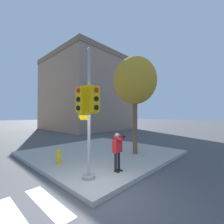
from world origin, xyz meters
TOP-DOWN VIEW (x-y plane):
  - ground_plane at (0.00, 0.00)m, footprint 160.00×160.00m
  - sidewalk_corner at (3.50, 3.50)m, footprint 8.00×8.00m
  - traffic_signal_pole at (0.27, 0.77)m, footprint 0.79×1.11m
  - person_photographer at (1.63, 0.47)m, footprint 0.50×0.53m
  - street_tree at (4.50, 1.55)m, footprint 2.62×2.62m
  - fire_hydrant at (0.44, 3.18)m, footprint 0.21×0.27m
  - building_right at (13.75, 18.72)m, footprint 12.28×13.62m

SIDE VIEW (x-z plane):
  - ground_plane at x=0.00m, z-range 0.00..0.00m
  - sidewalk_corner at x=3.50m, z-range 0.00..0.17m
  - fire_hydrant at x=0.44m, z-range 0.17..0.85m
  - person_photographer at x=1.63m, z-range 0.33..1.91m
  - traffic_signal_pole at x=0.27m, z-range 0.26..5.13m
  - street_tree at x=4.50m, z-range 1.64..7.52m
  - building_right at x=13.75m, z-range 0.01..12.73m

